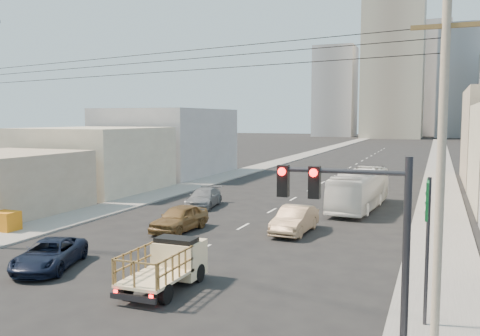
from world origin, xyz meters
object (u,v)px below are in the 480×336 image
Objects in this scene: green_sign at (427,216)px; city_bus at (360,189)px; crate_stack at (3,221)px; sedan_brown at (180,218)px; traffic_signal at (362,235)px; sedan_tan at (295,220)px; sedan_grey at (204,198)px; flatbed_pickup at (166,262)px; utility_pole at (440,181)px; navy_pickup at (49,254)px.

city_bus is at bearing 103.47° from green_sign.
green_sign reaches higher than crate_stack.
traffic_signal reaches higher than sedan_brown.
sedan_tan reaches higher than sedan_grey.
green_sign is at bearing -13.43° from crate_stack.
city_bus reaches higher than sedan_brown.
sedan_brown is at bearing -83.31° from sedan_grey.
flatbed_pickup is 0.90× the size of sedan_grey.
sedan_grey is (-9.00, 6.23, -0.09)m from sedan_tan.
sedan_brown is at bearing -123.54° from city_bus.
utility_pole is at bearing 55.39° from traffic_signal.
flatbed_pickup is at bearing 147.46° from traffic_signal.
sedan_tan is (8.56, 11.16, 0.14)m from navy_pickup.
traffic_signal is at bearing -105.55° from green_sign.
flatbed_pickup is 10.19m from green_sign.
utility_pole reaches higher than sedan_tan.
flatbed_pickup is 2.45× the size of crate_stack.
sedan_brown is at bearing 145.42° from green_sign.
traffic_signal is at bearing -124.61° from utility_pole.
crate_stack is (-22.77, 10.78, -3.39)m from traffic_signal.
navy_pickup is 2.62× the size of crate_stack.
green_sign is at bearing -54.85° from sedan_tan.
traffic_signal is (14.79, -5.80, 3.42)m from navy_pickup.
green_sign is 25.03m from crate_stack.
flatbed_pickup is 10.45m from traffic_signal.
crate_stack is (-24.16, 5.77, -3.05)m from green_sign.
flatbed_pickup is 0.41× the size of city_bus.
city_bus reaches higher than crate_stack.
crate_stack is (-16.54, -6.18, -0.11)m from sedan_tan.
sedan_grey reaches higher than crate_stack.
flatbed_pickup is 0.91× the size of sedan_tan.
traffic_signal reaches higher than city_bus.
navy_pickup is at bearing -97.58° from sedan_brown.
green_sign is at bearing -30.53° from sedan_brown.
green_sign is (5.20, -21.70, 2.25)m from city_bus.
sedan_grey reaches higher than navy_pickup.
navy_pickup is at bearing 177.20° from green_sign.
flatbed_pickup is at bearing -60.68° from sedan_brown.
green_sign reaches higher than sedan_brown.
navy_pickup is 0.97× the size of sedan_tan.
sedan_grey is (-2.30, 8.31, -0.09)m from sedan_brown.
sedan_grey is 0.49× the size of utility_pole.
green_sign is at bearing -56.38° from sedan_grey.
traffic_signal reaches higher than sedan_tan.
traffic_signal is 5.21m from green_sign.
city_bus reaches higher than sedan_grey.
crate_stack is at bearing -156.90° from sedan_tan.
navy_pickup is 16.50m from green_sign.
traffic_signal reaches higher than flatbed_pickup.
traffic_signal is at bearing -25.32° from crate_stack.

